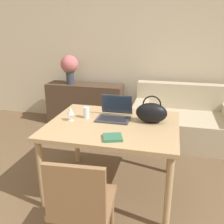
% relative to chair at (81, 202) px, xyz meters
% --- Properties ---
extents(wall_back, '(10.00, 0.06, 2.70)m').
position_rel_chair_xyz_m(wall_back, '(-0.10, 2.95, 0.87)').
color(wall_back, beige).
rests_on(wall_back, ground_plane).
extents(dining_table, '(1.29, 1.03, 0.76)m').
position_rel_chair_xyz_m(dining_table, '(0.03, 0.86, 0.20)').
color(dining_table, tan).
rests_on(dining_table, ground_plane).
extents(chair, '(0.47, 0.47, 0.86)m').
position_rel_chair_xyz_m(chair, '(0.00, 0.00, 0.00)').
color(chair, olive).
rests_on(chair, ground_plane).
extents(couch, '(1.52, 0.95, 0.82)m').
position_rel_chair_xyz_m(couch, '(0.79, 2.33, -0.20)').
color(couch, '#C1B293').
rests_on(couch, ground_plane).
extents(sideboard, '(1.33, 0.40, 0.73)m').
position_rel_chair_xyz_m(sideboard, '(-0.90, 2.62, -0.12)').
color(sideboard, '#4C3828').
rests_on(sideboard, ground_plane).
extents(laptop, '(0.34, 0.31, 0.24)m').
position_rel_chair_xyz_m(laptop, '(0.01, 1.03, 0.34)').
color(laptop, '#38383D').
rests_on(laptop, dining_table).
extents(drinking_glass, '(0.07, 0.07, 0.12)m').
position_rel_chair_xyz_m(drinking_glass, '(-0.28, 0.95, 0.34)').
color(drinking_glass, silver).
rests_on(drinking_glass, dining_table).
extents(wine_glass, '(0.07, 0.07, 0.14)m').
position_rel_chair_xyz_m(wine_glass, '(-0.41, 0.84, 0.38)').
color(wine_glass, silver).
rests_on(wine_glass, dining_table).
extents(handbag, '(0.31, 0.16, 0.28)m').
position_rel_chair_xyz_m(handbag, '(0.40, 0.98, 0.39)').
color(handbag, black).
rests_on(handbag, dining_table).
extents(flower_vase, '(0.30, 0.30, 0.49)m').
position_rel_chair_xyz_m(flower_vase, '(-1.15, 2.59, 0.55)').
color(flower_vase, '#333847').
rests_on(flower_vase, sideboard).
extents(book, '(0.21, 0.20, 0.02)m').
position_rel_chair_xyz_m(book, '(0.11, 0.51, 0.29)').
color(book, '#336B4C').
rests_on(book, dining_table).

